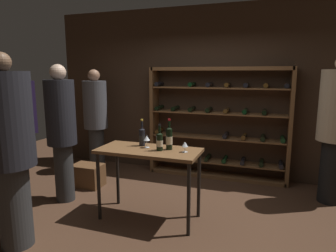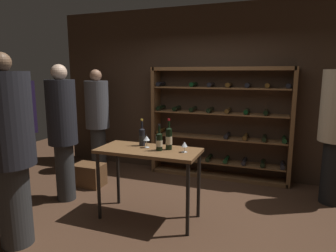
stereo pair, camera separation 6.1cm
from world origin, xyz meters
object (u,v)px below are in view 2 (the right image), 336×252
Objects in this scene: tasting_table at (149,157)px; person_guest_plum_blouse at (97,115)px; wine_crate at (89,175)px; wine_glass_stemmed_center at (147,139)px; person_guest_khaki at (9,143)px; wine_bottle_gold_foil at (169,138)px; wine_rack at (219,124)px; wine_bottle_amber_reserve at (159,141)px; person_host_in_suit at (62,127)px; wine_bottle_black_capsule at (142,136)px; wine_glass_stemmed_left at (184,145)px.

tasting_table is 0.67× the size of person_guest_plum_blouse.
wine_glass_stemmed_center is (1.32, -0.60, 0.84)m from wine_crate.
wine_crate is (-0.28, 1.70, -0.94)m from person_guest_khaki.
wine_rack is at bearing 80.50° from wine_bottle_gold_foil.
wine_crate is at bearing 159.84° from wine_bottle_gold_foil.
wine_bottle_amber_reserve is at bearing -24.04° from wine_crate.
wine_crate is at bearing 155.96° from wine_bottle_amber_reserve.
person_guest_plum_blouse reaches higher than wine_glass_stemmed_center.
wine_rack is 3.28m from person_guest_khaki.
tasting_table is at bearing -106.39° from wine_rack.
wine_crate is (0.32, -0.78, -0.86)m from person_guest_plum_blouse.
wine_crate is at bearing -131.50° from person_guest_khaki.
person_host_in_suit is 1.06m from wine_crate.
wine_crate is 3.16× the size of wine_glass_stemmed_center.
person_guest_plum_blouse is at bearing 139.49° from tasting_table.
wine_rack is 1.86m from wine_bottle_amber_reserve.
wine_bottle_amber_reserve is at bearing -101.86° from wine_rack.
wine_bottle_gold_foil reaches higher than tasting_table.
person_guest_khaki is 4.23× the size of wine_crate.
wine_bottle_gold_foil is at bearing -20.16° from wine_crate.
wine_rack is 2.56m from person_host_in_suit.
wine_rack reaches higher than wine_bottle_gold_foil.
tasting_table is 0.30m from wine_bottle_black_capsule.
wine_bottle_black_capsule is 2.28× the size of wine_glass_stemmed_center.
person_guest_khaki is at bearing -92.50° from person_guest_plum_blouse.
wine_bottle_amber_reserve is 2.13× the size of wine_glass_stemmed_center.
person_guest_khaki reaches higher than wine_bottle_amber_reserve.
wine_glass_stemmed_center reaches higher than wine_glass_stemmed_left.
wine_bottle_amber_reserve reaches higher than wine_glass_stemmed_left.
person_guest_khaki is at bearing -129.04° from wine_bottle_black_capsule.
wine_glass_stemmed_left is at bearing 5.27° from wine_bottle_amber_reserve.
person_host_in_suit is 1.52m from wine_bottle_amber_reserve.
person_guest_plum_blouse is at bearing -127.22° from person_guest_khaki.
person_guest_khaki is 13.37× the size of wine_glass_stemmed_center.
wine_bottle_amber_reserve is (1.84, -1.46, -0.02)m from person_guest_plum_blouse.
person_host_in_suit reaches higher than wine_glass_stemmed_left.
wine_crate is at bearing -149.04° from wine_rack.
wine_bottle_amber_reserve is (0.30, -0.15, -0.01)m from wine_bottle_black_capsule.
person_guest_plum_blouse is 5.45× the size of wine_bottle_black_capsule.
wine_glass_stemmed_center is at bearing -36.40° from wine_bottle_black_capsule.
person_guest_plum_blouse reaches higher than tasting_table.
wine_rack is 1.89m from tasting_table.
wine_rack is 1.19× the size of person_guest_khaki.
person_host_in_suit is at bearing 175.82° from wine_bottle_amber_reserve.
wine_bottle_amber_reserve reaches higher than wine_crate.
wine_bottle_gold_foil is at bearing 165.08° from wine_glass_stemmed_left.
wine_glass_stemmed_left is (1.83, -0.65, 0.81)m from wine_crate.
person_guest_plum_blouse is at bearing 139.88° from wine_glass_stemmed_center.
wine_crate is at bearing 155.57° from wine_glass_stemmed_center.
person_guest_plum_blouse is (-1.69, 1.45, 0.24)m from tasting_table.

